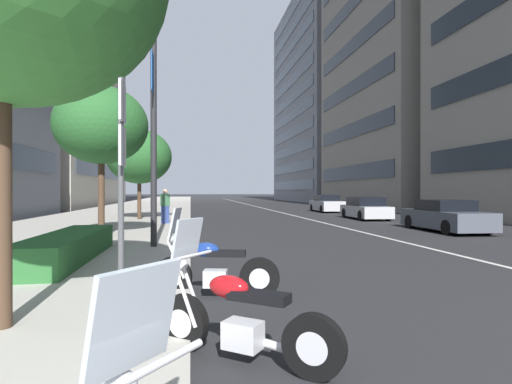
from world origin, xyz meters
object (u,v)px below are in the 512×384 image
Objects in this scene: street_lamp_with_banners at (164,83)px; street_tree_by_lamp_post at (139,157)px; car_mid_block_traffic at (365,209)px; car_following_behind at (445,217)px; pedestrian_on_plaza at (165,206)px; motorcycle_nearest_camera at (239,320)px; car_lead_in_lane at (326,204)px; motorcycle_under_tarp at (213,271)px; parking_sign_by_curb at (122,180)px; street_tree_far_plaza at (101,125)px.

street_lamp_with_banners reaches higher than street_tree_by_lamp_post.
car_mid_block_traffic is at bearing -90.48° from street_tree_by_lamp_post.
street_tree_by_lamp_post reaches higher than car_following_behind.
pedestrian_on_plaza reaches higher than car_mid_block_traffic.
car_mid_block_traffic is at bearing 4.41° from car_following_behind.
motorcycle_nearest_camera is 22.15m from car_mid_block_traffic.
motorcycle_nearest_camera is 0.35× the size of street_tree_by_lamp_post.
car_mid_block_traffic is 0.98× the size of car_lead_in_lane.
pedestrian_on_plaza is at bearing -71.00° from motorcycle_under_tarp.
parking_sign_by_curb is 1.62× the size of pedestrian_on_plaza.
car_following_behind is at bearing -126.28° from motorcycle_under_tarp.
pedestrian_on_plaza is at bearing 107.80° from car_mid_block_traffic.
street_tree_by_lamp_post reaches higher than motorcycle_under_tarp.
car_mid_block_traffic is at bearing -116.01° from pedestrian_on_plaza.
motorcycle_nearest_camera is 0.38× the size of car_following_behind.
motorcycle_under_tarp is 0.45× the size of car_following_behind.
parking_sign_by_curb is at bearing -179.38° from street_lamp_with_banners.
street_tree_far_plaza reaches higher than parking_sign_by_curb.
parking_sign_by_curb is 16.26m from pedestrian_on_plaza.
street_tree_far_plaza is 3.06× the size of pedestrian_on_plaza.
street_tree_far_plaza reaches higher than pedestrian_on_plaza.
car_lead_in_lane is 0.86× the size of street_tree_far_plaza.
parking_sign_by_curb is at bearing 152.20° from car_mid_block_traffic.
car_mid_block_traffic is (17.03, -10.39, 0.21)m from motorcycle_under_tarp.
street_tree_far_plaza is at bearing -34.58° from motorcycle_nearest_camera.
car_mid_block_traffic is at bearing -109.08° from motorcycle_under_tarp.
pedestrian_on_plaza is (-11.85, 12.45, 0.36)m from car_lead_in_lane.
street_tree_by_lamp_post is at bearing 63.43° from car_following_behind.
street_tree_by_lamp_post reaches higher than car_lead_in_lane.
street_lamp_with_banners is at bearing 111.48° from car_following_behind.
street_lamp_with_banners reaches higher than parking_sign_by_curb.
parking_sign_by_curb is 10.80m from street_tree_far_plaza.
motorcycle_nearest_camera is at bearing 105.12° from motorcycle_under_tarp.
car_following_behind is 1.06× the size of car_mid_block_traffic.
street_tree_by_lamp_post reaches higher than car_mid_block_traffic.
street_lamp_with_banners reaches higher than car_lead_in_lane.
street_tree_by_lamp_post is (0.11, 13.66, 3.07)m from car_mid_block_traffic.
car_following_behind is 16.22m from street_tree_by_lamp_post.
street_lamp_with_banners is (-20.27, 11.99, 4.27)m from car_lead_in_lane.
parking_sign_by_curb is at bearing 158.89° from car_lead_in_lane.
motorcycle_under_tarp is (2.59, 0.13, 0.01)m from motorcycle_nearest_camera.
motorcycle_nearest_camera is at bearing -96.98° from parking_sign_by_curb.
street_tree_by_lamp_post is (19.74, 3.39, 3.29)m from motorcycle_nearest_camera.
street_tree_by_lamp_post is at bearing -0.90° from street_tree_far_plaza.
motorcycle_nearest_camera is 0.41× the size of car_mid_block_traffic.
street_tree_far_plaza is 9.27m from street_tree_by_lamp_post.
street_lamp_with_banners is at bearing -65.59° from motorcycle_under_tarp.
motorcycle_under_tarp is 17.76m from street_tree_by_lamp_post.
street_tree_far_plaza is at bearing 12.81° from parking_sign_by_curb.
street_lamp_with_banners is 12.04m from street_tree_by_lamp_post.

